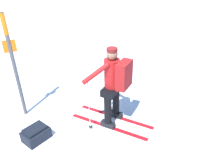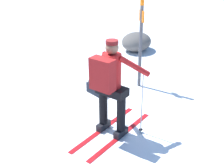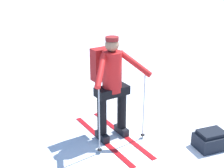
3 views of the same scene
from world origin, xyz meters
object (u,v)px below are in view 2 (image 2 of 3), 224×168
object	(u,v)px
skier	(110,83)
dropped_backpack	(99,87)
rock_boulder	(136,42)
trail_marker	(141,30)

from	to	relation	value
skier	dropped_backpack	size ratio (longest dim) A/B	3.20
dropped_backpack	rock_boulder	distance (m)	3.00
rock_boulder	skier	bearing A→B (deg)	19.90
dropped_backpack	skier	bearing A→B (deg)	38.77
skier	rock_boulder	bearing A→B (deg)	-160.10
trail_marker	rock_boulder	size ratio (longest dim) A/B	2.26
skier	trail_marker	distance (m)	2.08
skier	dropped_backpack	xyz separation A→B (m)	(-1.25, -1.00, -0.84)
rock_boulder	dropped_backpack	bearing A→B (deg)	9.95
trail_marker	dropped_backpack	bearing A→B (deg)	-38.56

